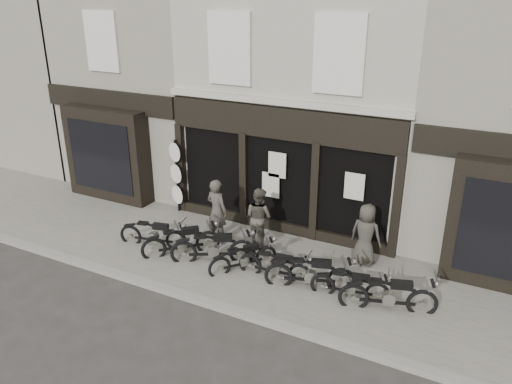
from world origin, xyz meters
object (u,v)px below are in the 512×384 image
at_px(motorcycle_6, 351,288).
at_px(man_right, 366,235).
at_px(motorcycle_3, 244,260).
at_px(motorcycle_4, 276,268).
at_px(advert_sign_post, 177,179).
at_px(man_centre, 259,217).
at_px(motorcycle_1, 182,243).
at_px(man_left, 217,211).
at_px(motorcycle_2, 214,250).
at_px(motorcycle_0, 154,236).
at_px(motorcycle_5, 311,276).
at_px(motorcycle_7, 389,298).

bearing_deg(motorcycle_6, man_right, 85.35).
distance_m(motorcycle_3, man_right, 3.25).
relative_size(motorcycle_4, advert_sign_post, 0.77).
xyz_separation_m(motorcycle_4, advert_sign_post, (-4.62, 2.25, 0.87)).
bearing_deg(man_centre, motorcycle_1, 56.67).
bearing_deg(motorcycle_3, motorcycle_1, 129.05).
height_order(motorcycle_6, man_left, man_left).
bearing_deg(motorcycle_1, motorcycle_2, -41.58).
height_order(motorcycle_0, motorcycle_3, motorcycle_0).
bearing_deg(motorcycle_2, motorcycle_0, 150.56).
relative_size(motorcycle_6, man_right, 1.11).
relative_size(motorcycle_4, man_left, 1.04).
distance_m(motorcycle_0, man_centre, 3.05).
bearing_deg(motorcycle_4, advert_sign_post, 148.42).
xyz_separation_m(motorcycle_1, motorcycle_4, (2.83, 0.06, -0.05)).
relative_size(motorcycle_5, motorcycle_7, 1.00).
height_order(motorcycle_5, motorcycle_6, motorcycle_5).
xyz_separation_m(motorcycle_7, advert_sign_post, (-7.50, 2.34, 0.82)).
xyz_separation_m(motorcycle_1, advert_sign_post, (-1.79, 2.31, 0.83)).
bearing_deg(motorcycle_4, motorcycle_2, 174.91).
bearing_deg(man_centre, man_right, -158.79).
height_order(motorcycle_3, man_centre, man_centre).
relative_size(motorcycle_3, advert_sign_post, 0.65).
relative_size(motorcycle_0, man_right, 1.20).
xyz_separation_m(motorcycle_2, man_right, (3.62, 1.72, 0.53)).
relative_size(motorcycle_7, man_right, 1.27).
height_order(motorcycle_7, advert_sign_post, advert_sign_post).
height_order(motorcycle_1, motorcycle_7, motorcycle_7).
bearing_deg(advert_sign_post, man_right, 15.80).
height_order(motorcycle_0, motorcycle_7, motorcycle_7).
height_order(motorcycle_6, motorcycle_7, motorcycle_7).
bearing_deg(motorcycle_5, man_left, 142.87).
relative_size(motorcycle_3, man_centre, 0.97).
distance_m(motorcycle_7, man_right, 2.17).
bearing_deg(motorcycle_1, motorcycle_5, -43.69).
relative_size(motorcycle_0, man_left, 1.08).
bearing_deg(motorcycle_7, motorcycle_5, 159.92).
bearing_deg(advert_sign_post, motorcycle_4, -5.29).
bearing_deg(motorcycle_0, motorcycle_1, -14.08).
height_order(motorcycle_1, motorcycle_5, motorcycle_5).
xyz_separation_m(motorcycle_7, man_right, (-1.09, 1.79, 0.55)).
distance_m(motorcycle_3, man_left, 1.91).
bearing_deg(motorcycle_5, motorcycle_1, 161.18).
bearing_deg(motorcycle_6, man_left, 156.24).
bearing_deg(motorcycle_2, motorcycle_1, 152.52).
relative_size(motorcycle_2, motorcycle_4, 1.05).
xyz_separation_m(man_left, man_right, (4.14, 0.67, -0.10)).
bearing_deg(man_right, motorcycle_0, 23.38).
xyz_separation_m(motorcycle_7, man_centre, (-4.07, 1.48, 0.56)).
bearing_deg(advert_sign_post, motorcycle_2, -18.39).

